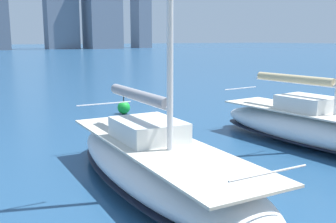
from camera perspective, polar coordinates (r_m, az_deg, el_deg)
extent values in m
cube|color=slate|center=(181.57, -3.95, 13.53)|extent=(6.39, 8.42, 27.38)
cube|color=slate|center=(169.79, -9.56, 15.18)|extent=(13.76, 11.24, 36.56)
ellipsoid|color=silver|center=(16.21, 20.88, -2.51)|extent=(3.09, 9.34, 1.28)
ellipsoid|color=black|center=(16.28, 20.79, -3.72)|extent=(3.10, 9.39, 0.10)
cube|color=beige|center=(16.08, 21.03, -0.18)|extent=(2.56, 8.21, 0.06)
cube|color=silver|center=(16.33, 19.50, 1.17)|extent=(1.68, 2.10, 0.55)
cylinder|color=silver|center=(16.64, 17.73, 4.13)|extent=(0.30, 3.88, 0.12)
cylinder|color=#C6B284|center=(16.63, 17.75, 4.54)|extent=(0.49, 3.58, 0.32)
cylinder|color=silver|center=(18.60, 10.52, 3.34)|extent=(1.99, 0.13, 0.04)
ellipsoid|color=white|center=(10.96, -1.52, -8.05)|extent=(3.33, 9.54, 1.23)
ellipsoid|color=black|center=(11.07, -1.51, -9.71)|extent=(3.34, 9.59, 0.10)
cube|color=beige|center=(10.77, -1.54, -4.80)|extent=(2.76, 8.38, 0.06)
cube|color=silver|center=(11.19, -2.86, -2.62)|extent=(1.77, 2.16, 0.55)
cylinder|color=silver|center=(11.67, -4.41, 1.79)|extent=(0.36, 3.94, 0.12)
cylinder|color=gray|center=(11.65, -4.42, 2.37)|extent=(0.54, 3.64, 0.32)
cylinder|color=silver|center=(7.22, 14.48, -8.62)|extent=(1.79, 0.15, 0.04)
cylinder|color=silver|center=(14.47, -9.21, 1.14)|extent=(2.06, 0.17, 0.04)
sphere|color=green|center=(21.85, -6.43, 0.57)|extent=(0.70, 0.70, 0.70)
cylinder|color=black|center=(21.74, -6.47, 2.38)|extent=(0.06, 0.06, 0.70)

